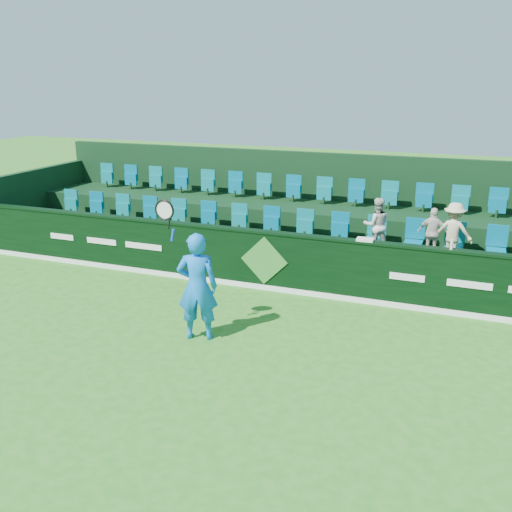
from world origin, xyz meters
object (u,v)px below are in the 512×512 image
at_px(spectator_middle, 433,233).
at_px(towel, 365,240).
at_px(tennis_player, 197,286).
at_px(drinks_bottle, 452,244).
at_px(spectator_right, 453,232).
at_px(spectator_left, 377,225).

xyz_separation_m(spectator_middle, towel, (-1.26, -1.12, 0.02)).
relative_size(tennis_player, spectator_middle, 2.34).
relative_size(spectator_middle, towel, 3.24).
bearing_deg(drinks_bottle, tennis_player, -145.68).
relative_size(tennis_player, spectator_right, 2.08).
xyz_separation_m(tennis_player, towel, (2.47, 2.84, 0.36)).
bearing_deg(spectator_right, tennis_player, 51.53).
xyz_separation_m(spectator_middle, drinks_bottle, (0.44, -1.12, 0.10)).
height_order(tennis_player, drinks_bottle, tennis_player).
bearing_deg(spectator_left, drinks_bottle, 124.71).
distance_m(tennis_player, towel, 3.78).
height_order(spectator_middle, towel, spectator_middle).
relative_size(spectator_middle, drinks_bottle, 5.47).
distance_m(spectator_middle, towel, 1.69).
distance_m(spectator_left, drinks_bottle, 2.00).
height_order(spectator_right, towel, spectator_right).
bearing_deg(spectator_left, spectator_right, 158.76).
relative_size(tennis_player, spectator_left, 2.10).
bearing_deg(tennis_player, towel, 49.07).
bearing_deg(spectator_right, drinks_bottle, 98.90).
xyz_separation_m(spectator_left, spectator_middle, (1.22, 0.00, -0.06)).
xyz_separation_m(spectator_right, towel, (-1.68, -1.12, -0.05)).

